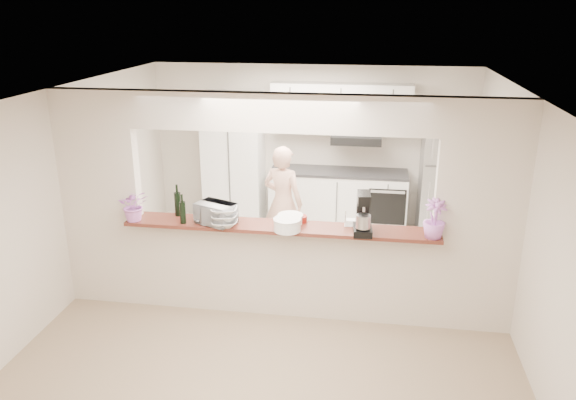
% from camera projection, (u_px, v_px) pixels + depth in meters
% --- Properties ---
extents(floor, '(6.00, 6.00, 0.00)m').
position_uv_depth(floor, '(281.00, 312.00, 6.45)').
color(floor, gray).
rests_on(floor, ground).
extents(tile_overlay, '(5.00, 2.90, 0.01)m').
position_uv_depth(tile_overlay, '(299.00, 256.00, 7.89)').
color(tile_overlay, silver).
rests_on(tile_overlay, floor).
extents(partition, '(5.00, 0.15, 2.50)m').
position_uv_depth(partition, '(281.00, 189.00, 5.96)').
color(partition, beige).
rests_on(partition, floor).
extents(bar_counter, '(3.40, 0.38, 1.09)m').
position_uv_depth(bar_counter, '(281.00, 267.00, 6.25)').
color(bar_counter, beige).
rests_on(bar_counter, floor).
extents(kitchen_cabinets, '(3.15, 0.62, 2.25)m').
position_uv_depth(kitchen_cabinets, '(298.00, 166.00, 8.70)').
color(kitchen_cabinets, white).
rests_on(kitchen_cabinets, floor).
extents(refrigerator, '(0.75, 0.70, 1.70)m').
position_uv_depth(refrigerator, '(446.00, 182.00, 8.35)').
color(refrigerator, '#A0A0A4').
rests_on(refrigerator, floor).
extents(flower_left, '(0.40, 0.38, 0.35)m').
position_uv_depth(flower_left, '(134.00, 205.00, 6.12)').
color(flower_left, '#DA73C2').
rests_on(flower_left, bar_counter).
extents(wine_bottle_a, '(0.07, 0.07, 0.33)m').
position_uv_depth(wine_bottle_a, '(183.00, 212.00, 6.06)').
color(wine_bottle_a, black).
rests_on(wine_bottle_a, bar_counter).
extents(wine_bottle_b, '(0.07, 0.07, 0.36)m').
position_uv_depth(wine_bottle_b, '(178.00, 204.00, 6.28)').
color(wine_bottle_b, black).
rests_on(wine_bottle_b, bar_counter).
extents(toaster_oven, '(0.49, 0.42, 0.23)m').
position_uv_depth(toaster_oven, '(215.00, 213.00, 6.06)').
color(toaster_oven, '#B6B6BB').
rests_on(toaster_oven, bar_counter).
extents(serving_bowls, '(0.32, 0.32, 0.21)m').
position_uv_depth(serving_bowls, '(224.00, 217.00, 5.98)').
color(serving_bowls, silver).
rests_on(serving_bowls, bar_counter).
extents(plate_stack_a, '(0.29, 0.29, 0.13)m').
position_uv_depth(plate_stack_a, '(287.00, 225.00, 5.88)').
color(plate_stack_a, white).
rests_on(plate_stack_a, bar_counter).
extents(plate_stack_b, '(0.28, 0.28, 0.10)m').
position_uv_depth(plate_stack_b, '(290.00, 219.00, 6.09)').
color(plate_stack_b, white).
rests_on(plate_stack_b, bar_counter).
extents(red_bowl, '(0.15, 0.15, 0.07)m').
position_uv_depth(red_bowl, '(300.00, 219.00, 6.12)').
color(red_bowl, maroon).
rests_on(red_bowl, bar_counter).
extents(tan_bowl, '(0.13, 0.13, 0.06)m').
position_uv_depth(tan_bowl, '(285.00, 222.00, 6.04)').
color(tan_bowl, beige).
rests_on(tan_bowl, bar_counter).
extents(utensil_caddy, '(0.23, 0.14, 0.22)m').
position_uv_depth(utensil_caddy, '(355.00, 218.00, 5.99)').
color(utensil_caddy, silver).
rests_on(utensil_caddy, bar_counter).
extents(stand_mixer, '(0.21, 0.32, 0.45)m').
position_uv_depth(stand_mixer, '(363.00, 215.00, 5.77)').
color(stand_mixer, black).
rests_on(stand_mixer, bar_counter).
extents(flower_right, '(0.28, 0.28, 0.41)m').
position_uv_depth(flower_right, '(435.00, 219.00, 5.65)').
color(flower_right, '#CC6ECB').
rests_on(flower_right, bar_counter).
extents(person, '(0.67, 0.54, 1.58)m').
position_uv_depth(person, '(283.00, 203.00, 7.64)').
color(person, '#DCA68F').
rests_on(person, floor).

